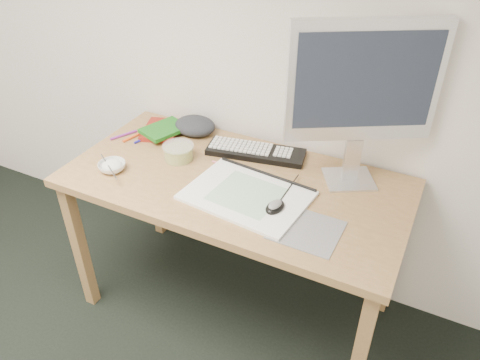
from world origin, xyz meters
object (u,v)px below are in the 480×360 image
object	(u,v)px
rice_bowl	(112,167)
desk	(235,196)
sketchpad	(247,195)
monitor	(364,87)
keyboard	(256,152)

from	to	relation	value
rice_bowl	desk	bearing A→B (deg)	18.95
sketchpad	rice_bowl	distance (m)	0.59
monitor	rice_bowl	world-z (taller)	monitor
sketchpad	keyboard	world-z (taller)	keyboard
sketchpad	keyboard	xyz separation A→B (m)	(-0.10, 0.30, 0.01)
desk	sketchpad	distance (m)	0.15
keyboard	monitor	xyz separation A→B (m)	(0.42, -0.01, 0.39)
desk	rice_bowl	xyz separation A→B (m)	(-0.49, -0.17, 0.10)
sketchpad	keyboard	distance (m)	0.32
sketchpad	monitor	distance (m)	0.59
desk	monitor	xyz separation A→B (m)	(0.42, 0.20, 0.49)
keyboard	rice_bowl	world-z (taller)	rice_bowl
desk	keyboard	bearing A→B (deg)	91.64
desk	sketchpad	xyz separation A→B (m)	(0.09, -0.08, 0.09)
keyboard	monitor	bearing A→B (deg)	-12.30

